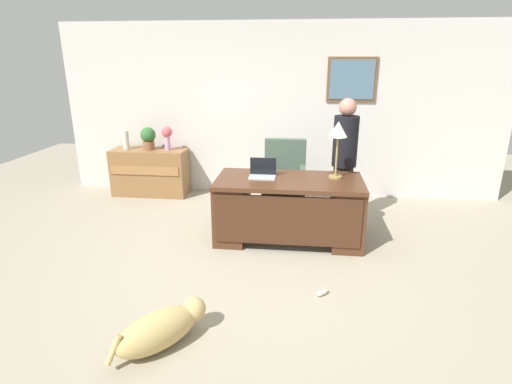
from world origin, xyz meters
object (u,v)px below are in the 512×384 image
desk_lamp (338,133)px  vase_with_flowers (167,135)px  dog_toy_bone (323,293)px  credenza (150,172)px  vase_empty (126,140)px  desk (288,208)px  person_standing (344,161)px  armchair (284,180)px  laptop (263,172)px  dog_lying (161,329)px  potted_plant (148,137)px

desk_lamp → vase_with_flowers: 2.92m
dog_toy_bone → credenza: bearing=134.6°
vase_with_flowers → vase_empty: vase_with_flowers is taller
desk → dog_toy_bone: (0.39, -1.22, -0.40)m
person_standing → vase_empty: size_ratio=5.67×
desk → vase_with_flowers: bearing=142.6°
armchair → laptop: 1.00m
desk → dog_lying: bearing=-113.4°
dog_lying → laptop: size_ratio=2.26×
credenza → person_standing: person_standing is taller
credenza → potted_plant: 0.57m
dog_lying → dog_toy_bone: size_ratio=4.89×
dog_lying → credenza: bearing=111.5°
person_standing → desk_lamp: size_ratio=2.47×
vase_empty → dog_toy_bone: 4.22m
dog_lying → potted_plant: potted_plant is taller
credenza → armchair: bearing=-13.5°
potted_plant → desk_lamp: bearing=-25.7°
laptop → vase_with_flowers: bearing=139.3°
laptop → potted_plant: (-1.99, 1.44, 0.12)m
armchair → potted_plant: potted_plant is taller
desk → desk_lamp: 1.07m
armchair → person_standing: person_standing is taller
potted_plant → dog_toy_bone: size_ratio=2.43×
desk → dog_toy_bone: 1.34m
vase_empty → laptop: bearing=-31.3°
dog_lying → vase_empty: (-1.79, 3.62, 0.75)m
desk → credenza: 2.78m
vase_with_flowers → armchair: bearing=-15.7°
dog_toy_bone → desk: bearing=107.6°
vase_empty → desk_lamp: bearing=-23.1°
dog_lying → desk_lamp: desk_lamp is taller
credenza → armchair: (2.23, -0.53, 0.10)m
desk → vase_empty: vase_empty is taller
desk → person_standing: 1.04m
dog_lying → laptop: laptop is taller
desk → potted_plant: potted_plant is taller
credenza → desk: bearing=-33.3°
dog_lying → desk: bearing=66.6°
desk → desk_lamp: (0.55, 0.15, 0.90)m
credenza → dog_toy_bone: size_ratio=8.16×
desk → dog_toy_bone: desk is taller
laptop → desk_lamp: 1.01m
desk → credenza: bearing=146.7°
armchair → laptop: size_ratio=3.27×
desk_lamp → vase_with_flowers: desk_lamp is taller
dog_lying → dog_toy_bone: dog_lying is taller
armchair → vase_empty: 2.68m
armchair → dog_toy_bone: bearing=-77.6°
potted_plant → person_standing: bearing=-16.5°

